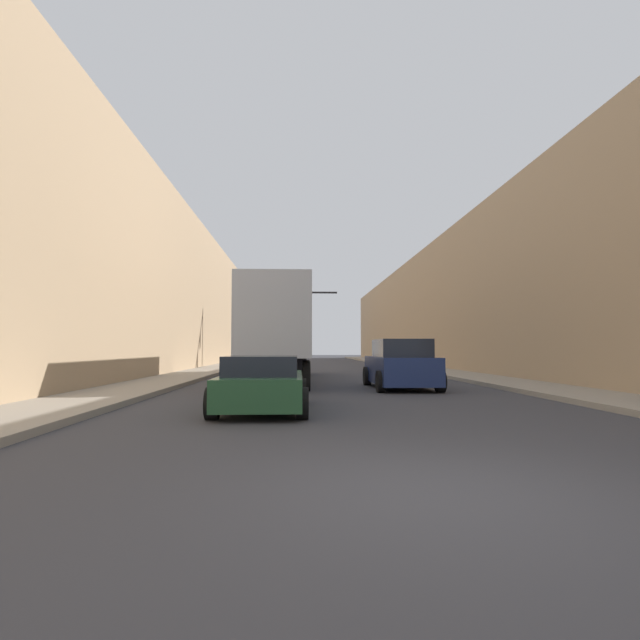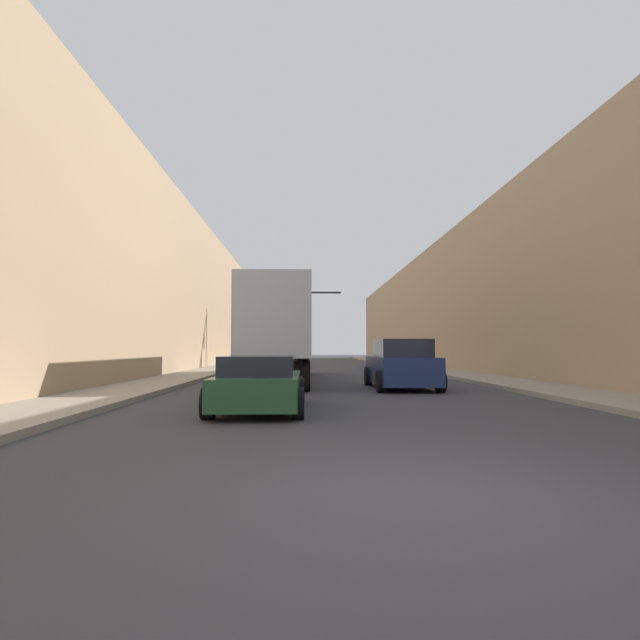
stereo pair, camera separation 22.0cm
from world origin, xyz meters
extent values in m
plane|color=#38383D|center=(0.00, 0.00, 0.00)|extent=(200.00, 200.00, 0.00)
cube|color=gray|center=(6.79, 30.00, 0.07)|extent=(2.47, 80.00, 0.15)
cube|color=gray|center=(-6.79, 30.00, 0.07)|extent=(2.47, 80.00, 0.15)
cube|color=tan|center=(11.02, 30.00, 4.46)|extent=(6.00, 80.00, 8.92)
cube|color=tan|center=(-11.02, 30.00, 5.02)|extent=(6.00, 80.00, 10.04)
cube|color=#B2B7C1|center=(-2.17, 15.77, 2.48)|extent=(2.46, 10.64, 2.75)
cube|color=black|center=(-2.17, 15.77, 0.95)|extent=(1.23, 10.64, 0.24)
cube|color=black|center=(-2.17, 22.40, 1.49)|extent=(2.46, 2.62, 2.98)
cylinder|color=black|center=(-3.25, 11.66, 0.50)|extent=(0.25, 1.00, 1.00)
cylinder|color=black|center=(-1.09, 11.66, 0.50)|extent=(0.25, 1.00, 1.00)
cylinder|color=black|center=(-3.25, 12.86, 0.50)|extent=(0.25, 1.00, 1.00)
cylinder|color=black|center=(-1.09, 12.86, 0.50)|extent=(0.25, 1.00, 1.00)
cylinder|color=black|center=(-3.25, 22.40, 0.50)|extent=(0.25, 1.00, 1.00)
cylinder|color=black|center=(-1.09, 22.40, 0.50)|extent=(0.25, 1.00, 1.00)
cube|color=#234C2D|center=(-2.16, 6.73, 0.50)|extent=(1.78, 4.24, 0.64)
cube|color=#1E232D|center=(-2.16, 6.52, 1.03)|extent=(1.56, 2.33, 0.43)
cylinder|color=black|center=(-3.05, 8.15, 0.32)|extent=(0.25, 0.64, 0.64)
cylinder|color=black|center=(-1.28, 8.15, 0.32)|extent=(0.25, 0.64, 0.64)
cylinder|color=black|center=(-3.05, 5.21, 0.32)|extent=(0.25, 0.64, 0.64)
cylinder|color=black|center=(-1.28, 5.21, 0.32)|extent=(0.25, 0.64, 0.64)
cube|color=navy|center=(2.24, 12.74, 0.65)|extent=(1.92, 4.48, 0.92)
cube|color=#1E232D|center=(2.24, 12.51, 1.42)|extent=(1.69, 2.46, 0.61)
cylinder|color=black|center=(1.28, 14.27, 0.35)|extent=(0.25, 0.70, 0.70)
cylinder|color=black|center=(3.20, 14.27, 0.35)|extent=(0.25, 0.70, 0.70)
cylinder|color=black|center=(1.28, 11.10, 0.35)|extent=(0.25, 0.70, 0.70)
cylinder|color=black|center=(3.20, 11.10, 0.35)|extent=(0.25, 0.70, 0.70)
cylinder|color=black|center=(-5.40, 31.02, 2.87)|extent=(0.20, 0.20, 5.74)
cube|color=black|center=(-1.99, 31.02, 5.44)|extent=(6.83, 0.12, 0.12)
cube|color=black|center=(-3.13, 31.02, 4.93)|extent=(0.30, 0.24, 0.90)
sphere|color=gold|center=(-3.13, 30.88, 4.93)|extent=(0.18, 0.18, 0.18)
cube|color=black|center=(-0.85, 31.02, 4.93)|extent=(0.30, 0.24, 0.90)
sphere|color=red|center=(-0.85, 30.88, 4.65)|extent=(0.18, 0.18, 0.18)
camera|label=1|loc=(-1.35, -4.80, 1.41)|focal=28.00mm
camera|label=2|loc=(-1.13, -4.81, 1.41)|focal=28.00mm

